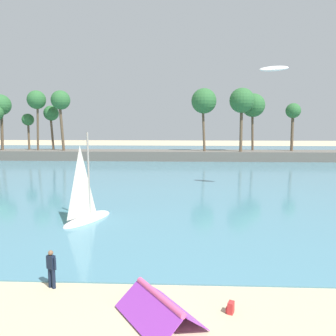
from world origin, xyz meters
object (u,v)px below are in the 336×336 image
at_px(person_at_waterline, 51,268).
at_px(kite_aloft_high_over_bay, 274,69).
at_px(sailboat_near_shore, 87,212).
at_px(backpack_spare, 230,308).
at_px(folded_kite, 159,303).

xyz_separation_m(person_at_waterline, kite_aloft_high_over_bay, (14.26, 20.62, 11.28)).
distance_m(person_at_waterline, sailboat_near_shore, 9.84).
bearing_deg(person_at_waterline, backpack_spare, -12.38).
distance_m(folded_kite, kite_aloft_high_over_bay, 27.23).
bearing_deg(kite_aloft_high_over_bay, sailboat_near_shore, 58.39).
xyz_separation_m(sailboat_near_shore, kite_aloft_high_over_bay, (15.56, 10.86, 11.51)).
height_order(person_at_waterline, backpack_spare, person_at_waterline).
bearing_deg(sailboat_near_shore, folded_kite, -63.05).
bearing_deg(sailboat_near_shore, person_at_waterline, -82.41).
xyz_separation_m(backpack_spare, kite_aloft_high_over_bay, (6.93, 22.23, 11.97)).
xyz_separation_m(folded_kite, kite_aloft_high_over_bay, (9.53, 22.74, 11.57)).
xyz_separation_m(person_at_waterline, backpack_spare, (7.33, -1.61, -0.69)).
bearing_deg(sailboat_near_shore, backpack_spare, -52.77).
xyz_separation_m(folded_kite, person_at_waterline, (-4.74, 2.12, 0.28)).
bearing_deg(kite_aloft_high_over_bay, person_at_waterline, 78.80).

